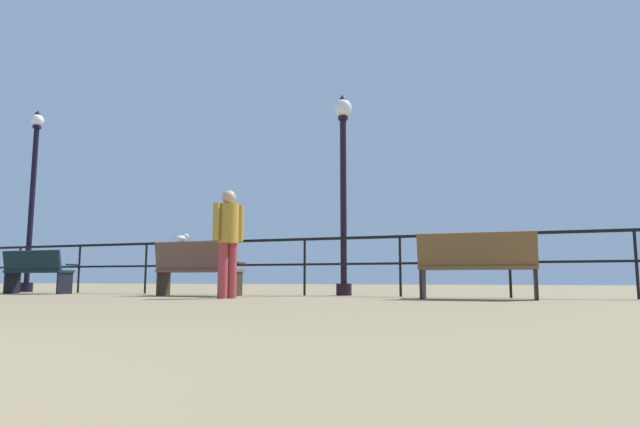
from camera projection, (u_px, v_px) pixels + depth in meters
The scene contains 8 objects.
pier_railing at pixel (351, 252), 9.64m from camera, with size 19.93×0.05×1.07m.
bench_far_left at pixel (36, 269), 11.04m from camera, with size 1.53×0.58×0.89m.
bench_near_left at pixel (197, 266), 9.66m from camera, with size 1.60×0.73×0.98m.
bench_near_right at pixel (476, 263), 7.95m from camera, with size 1.73×0.72×0.99m.
lamppost_left at pixel (32, 195), 12.94m from camera, with size 0.30×0.30×4.46m.
lamppost_center at pixel (343, 176), 10.15m from camera, with size 0.35×0.35×3.87m.
person_at_railing at pixel (228, 236), 8.45m from camera, with size 0.33×0.50×1.72m.
seagull_on_rail at pixel (182, 238), 10.97m from camera, with size 0.24×0.34×0.17m.
Camera 1 is at (2.87, 0.19, 0.30)m, focal length 29.86 mm.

